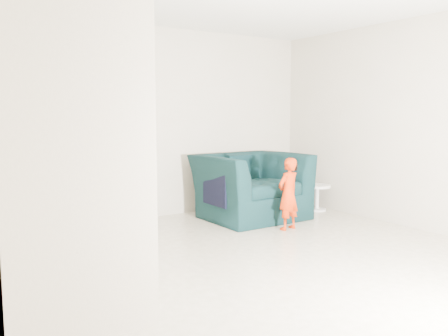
{
  "coord_description": "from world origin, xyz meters",
  "views": [
    {
      "loc": [
        -2.86,
        -3.44,
        1.49
      ],
      "look_at": [
        0.15,
        1.2,
        0.85
      ],
      "focal_mm": 38.0,
      "sensor_mm": 36.0,
      "label": 1
    }
  ],
  "objects_px": {
    "staircase": "(46,180)",
    "toddler": "(288,194)",
    "side_table": "(317,193)",
    "armchair": "(251,186)"
  },
  "relations": [
    {
      "from": "staircase",
      "to": "toddler",
      "type": "bearing_deg",
      "value": 10.6
    },
    {
      "from": "toddler",
      "to": "side_table",
      "type": "distance_m",
      "value": 1.36
    },
    {
      "from": "armchair",
      "to": "toddler",
      "type": "xyz_separation_m",
      "value": [
        -0.01,
        -0.82,
        0.01
      ]
    },
    {
      "from": "armchair",
      "to": "side_table",
      "type": "height_order",
      "value": "armchair"
    },
    {
      "from": "armchair",
      "to": "side_table",
      "type": "relative_size",
      "value": 3.52
    },
    {
      "from": "armchair",
      "to": "side_table",
      "type": "xyz_separation_m",
      "value": [
        1.15,
        -0.15,
        -0.19
      ]
    },
    {
      "from": "armchair",
      "to": "toddler",
      "type": "bearing_deg",
      "value": -91.96
    },
    {
      "from": "armchair",
      "to": "staircase",
      "type": "distance_m",
      "value": 3.43
    },
    {
      "from": "toddler",
      "to": "staircase",
      "type": "xyz_separation_m",
      "value": [
        -3.08,
        -0.58,
        0.48
      ]
    },
    {
      "from": "toddler",
      "to": "staircase",
      "type": "height_order",
      "value": "staircase"
    }
  ]
}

